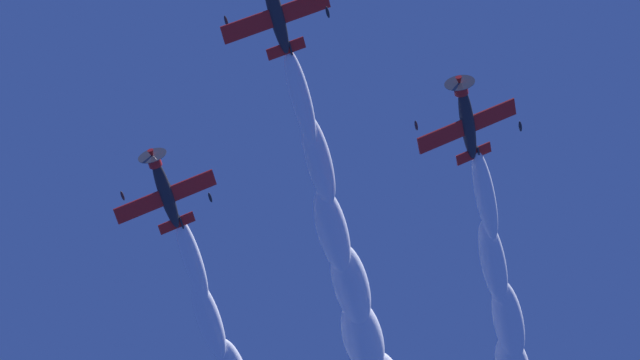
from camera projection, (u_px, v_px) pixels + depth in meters
airplane_lead at (275, 10)px, 81.75m from camera, size 7.67×7.16×2.94m
airplane_left_wingman at (467, 120)px, 84.49m from camera, size 7.53×7.13×3.36m
airplane_right_wingman at (165, 191)px, 88.24m from camera, size 7.52×7.15×3.33m
smoke_trail_lead at (358, 308)px, 95.80m from camera, size 8.64×36.67×4.69m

